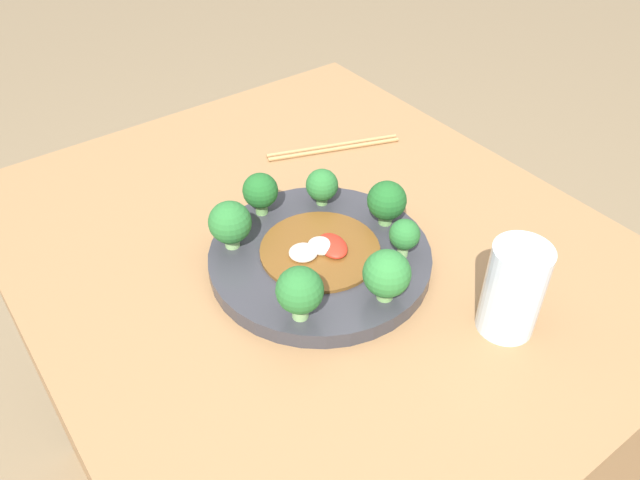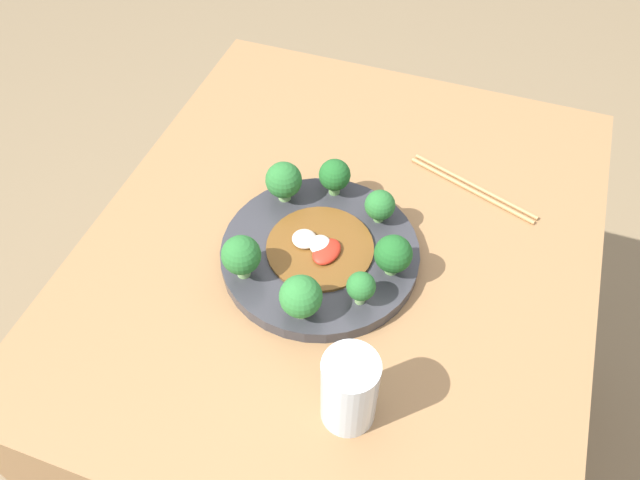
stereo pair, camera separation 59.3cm
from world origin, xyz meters
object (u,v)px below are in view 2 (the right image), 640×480
plate (320,253)px  broccoli_southwest (361,287)px  broccoli_northeast (284,181)px  broccoli_northwest (241,256)px  broccoli_west (301,297)px  broccoli_southeast (380,205)px  broccoli_south (393,254)px  broccoli_east (335,175)px  chopsticks (473,188)px  drinking_glass (349,390)px  stirfry_center (319,247)px

plate → broccoli_southwest: broccoli_southwest is taller
broccoli_southwest → broccoli_northeast: size_ratio=0.81×
broccoli_northwest → broccoli_west: bearing=-109.1°
broccoli_southwest → broccoli_southeast: bearing=6.4°
broccoli_south → broccoli_east: (0.12, 0.13, -0.00)m
plate → broccoli_east: (0.12, 0.02, 0.05)m
plate → broccoli_west: bearing=-173.3°
broccoli_northeast → chopsticks: broccoli_northeast is taller
broccoli_west → chopsticks: size_ratio=0.31×
broccoli_east → drinking_glass: size_ratio=0.53×
broccoli_east → drinking_glass: (-0.34, -0.13, 0.00)m
broccoli_northwest → chopsticks: bearing=-42.8°
plate → chopsticks: bearing=-40.8°
broccoli_northwest → broccoli_southeast: (0.17, -0.15, -0.01)m
plate → broccoli_northwest: (-0.08, 0.09, 0.05)m
plate → broccoli_east: broccoli_east is taller
stirfry_center → chopsticks: 0.30m
broccoli_southeast → broccoli_west: 0.21m
broccoli_northwest → drinking_glass: (-0.14, -0.20, -0.00)m
broccoli_southwest → broccoli_northwest: size_ratio=0.78×
broccoli_northeast → broccoli_south: bearing=-112.9°
plate → drinking_glass: 0.26m
broccoli_west → drinking_glass: bearing=-136.3°
broccoli_southwest → broccoli_east: bearing=28.1°
plate → broccoli_southwest: bearing=-130.1°
broccoli_west → broccoli_northeast: bearing=27.4°
broccoli_southwest → chopsticks: broccoli_southwest is taller
broccoli_south → broccoli_east: bearing=46.2°
broccoli_northeast → broccoli_west: bearing=-152.6°
broccoli_south → stirfry_center: 0.12m
broccoli_west → broccoli_southeast: bearing=-14.7°
broccoli_south → broccoli_east: 0.18m
plate → broccoli_south: size_ratio=4.51×
broccoli_east → broccoli_northwest: bearing=160.3°
broccoli_east → broccoli_west: broccoli_west is taller
chopsticks → plate: bearing=139.2°
broccoli_west → drinking_glass: drinking_glass is taller
stirfry_center → drinking_glass: (-0.22, -0.12, 0.03)m
broccoli_east → stirfry_center: bearing=-172.1°
broccoli_southwest → broccoli_southeast: (0.16, 0.02, -0.00)m
broccoli_southeast → drinking_glass: bearing=-170.9°
broccoli_southwest → chopsticks: (0.29, -0.11, -0.05)m
broccoli_southeast → broccoli_south: bearing=-153.7°
broccoli_south → plate: bearing=87.8°
broccoli_northeast → broccoli_southeast: (0.01, -0.15, -0.01)m
broccoli_east → broccoli_northeast: (-0.04, 0.07, 0.00)m
broccoli_northeast → broccoli_northwest: size_ratio=0.96×
broccoli_west → chopsticks: bearing=-27.8°
broccoli_south → chopsticks: bearing=-19.7°
broccoli_east → broccoli_southwest: bearing=-151.9°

